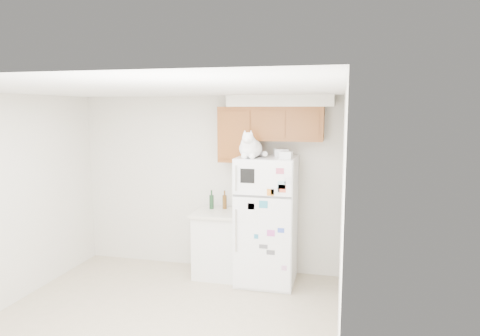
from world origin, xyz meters
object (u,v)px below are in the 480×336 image
(base_counter, at_px, (218,243))
(bottle_green, at_px, (212,199))
(refrigerator, at_px, (267,220))
(bottle_amber, at_px, (225,200))
(storage_box_back, at_px, (281,153))
(storage_box_front, at_px, (286,155))
(cat, at_px, (250,147))

(base_counter, bearing_deg, bottle_green, 139.41)
(refrigerator, relative_size, bottle_amber, 6.48)
(refrigerator, distance_m, bottle_amber, 0.71)
(refrigerator, relative_size, base_counter, 1.85)
(refrigerator, bearing_deg, storage_box_back, 21.82)
(refrigerator, xyz_separation_m, storage_box_back, (0.17, 0.07, 0.90))
(storage_box_back, relative_size, storage_box_front, 1.20)
(refrigerator, xyz_separation_m, cat, (-0.19, -0.18, 0.99))
(storage_box_back, height_order, bottle_amber, storage_box_back)
(cat, xyz_separation_m, storage_box_front, (0.45, 0.04, -0.09))
(base_counter, relative_size, storage_box_front, 6.13)
(base_counter, height_order, bottle_green, bottle_green)
(refrigerator, height_order, storage_box_back, storage_box_back)
(base_counter, xyz_separation_m, bottle_amber, (0.05, 0.16, 0.59))
(storage_box_front, xyz_separation_m, bottle_amber, (-0.91, 0.37, -0.69))
(bottle_green, distance_m, bottle_amber, 0.18)
(storage_box_front, height_order, bottle_green, storage_box_front)
(cat, bearing_deg, refrigerator, 43.83)
(storage_box_front, bearing_deg, refrigerator, 157.68)
(refrigerator, bearing_deg, storage_box_front, -28.21)
(storage_box_back, bearing_deg, storage_box_front, -82.82)
(base_counter, xyz_separation_m, storage_box_back, (0.86, -0.00, 1.29))
(base_counter, bearing_deg, bottle_amber, 72.91)
(cat, bearing_deg, storage_box_front, 4.57)
(storage_box_back, distance_m, bottle_green, 1.22)
(base_counter, relative_size, bottle_amber, 3.50)
(base_counter, bearing_deg, refrigerator, -6.10)
(refrigerator, bearing_deg, bottle_green, 167.26)
(cat, bearing_deg, bottle_green, 150.20)
(cat, distance_m, storage_box_front, 0.46)
(base_counter, relative_size, storage_box_back, 5.11)
(storage_box_back, relative_size, bottle_amber, 0.69)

